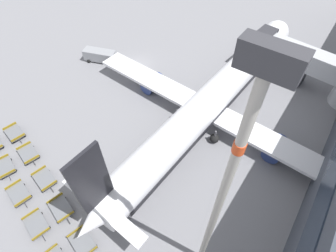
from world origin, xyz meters
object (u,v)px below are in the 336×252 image
airplane (211,100)px  baggage_dolly_row_near_col_c (19,194)px  baggage_dolly_row_mid_a_col_a (15,133)px  baggage_dolly_row_mid_a_col_e (83,243)px  baggage_dolly_row_near_col_b (5,167)px  service_van (100,55)px  baggage_dolly_row_mid_a_col_c (45,179)px  baggage_dolly_row_mid_a_col_d (61,208)px  baggage_dolly_row_near_col_d (37,225)px  baggage_dolly_row_mid_a_col_b (28,154)px  apron_light_mast (222,194)px

airplane → baggage_dolly_row_near_col_c: (-10.82, -22.37, -2.38)m
baggage_dolly_row_mid_a_col_a → baggage_dolly_row_mid_a_col_e: same height
baggage_dolly_row_near_col_b → service_van: bearing=105.7°
baggage_dolly_row_mid_a_col_c → baggage_dolly_row_mid_a_col_d: 4.36m
baggage_dolly_row_near_col_d → baggage_dolly_row_mid_a_col_b: bearing=149.1°
baggage_dolly_row_mid_a_col_a → baggage_dolly_row_mid_a_col_c: bearing=-13.0°
baggage_dolly_row_mid_a_col_d → baggage_dolly_row_mid_a_col_c: bearing=164.2°
baggage_dolly_row_mid_a_col_c → apron_light_mast: bearing=10.0°
baggage_dolly_row_mid_a_col_a → baggage_dolly_row_mid_a_col_c: (8.64, -1.99, 0.00)m
baggage_dolly_row_mid_a_col_d → baggage_dolly_row_mid_a_col_e: (4.40, -1.06, 0.00)m
baggage_dolly_row_near_col_d → apron_light_mast: (14.83, 6.96, 12.90)m
service_van → apron_light_mast: 36.08m
service_van → baggage_dolly_row_near_col_b: size_ratio=1.58×
baggage_dolly_row_mid_a_col_c → service_van: bearing=119.1°
baggage_dolly_row_near_col_c → baggage_dolly_row_mid_a_col_d: (5.01, 1.55, 0.00)m
service_van → baggage_dolly_row_mid_a_col_b: (6.68, -18.92, -0.60)m
baggage_dolly_row_near_col_b → apron_light_mast: bearing=11.9°
baggage_dolly_row_mid_a_col_d → baggage_dolly_row_near_col_d: bearing=-104.6°
baggage_dolly_row_near_col_b → baggage_dolly_row_mid_a_col_a: 5.13m
airplane → baggage_dolly_row_mid_a_col_c: (-10.00, -19.63, -2.38)m
baggage_dolly_row_near_col_c → baggage_dolly_row_mid_a_col_e: same height
baggage_dolly_row_near_col_b → baggage_dolly_row_mid_a_col_a: bearing=134.3°
apron_light_mast → service_van: bearing=150.4°
baggage_dolly_row_mid_a_col_b → airplane: bearing=52.1°
baggage_dolly_row_near_col_d → baggage_dolly_row_mid_a_col_b: (-7.98, 4.78, 0.00)m
service_van → baggage_dolly_row_near_col_b: bearing=-74.3°
baggage_dolly_row_mid_a_col_d → apron_light_mast: 19.67m
baggage_dolly_row_mid_a_col_c → baggage_dolly_row_near_col_c: bearing=-106.6°
service_van → baggage_dolly_row_near_col_c: size_ratio=1.58×
baggage_dolly_row_near_col_d → baggage_dolly_row_mid_a_col_d: size_ratio=1.00×
service_van → baggage_dolly_row_mid_a_col_c: service_van is taller
baggage_dolly_row_near_col_c → baggage_dolly_row_mid_a_col_a: size_ratio=1.00×
baggage_dolly_row_near_col_b → baggage_dolly_row_mid_a_col_b: same height
baggage_dolly_row_mid_a_col_e → apron_light_mast: apron_light_mast is taller
baggage_dolly_row_near_col_b → baggage_dolly_row_mid_a_col_e: 13.66m
airplane → baggage_dolly_row_near_col_d: (-6.46, -23.35, -2.38)m
service_van → apron_light_mast: size_ratio=0.25×
service_van → baggage_dolly_row_mid_a_col_a: bearing=-82.1°
baggage_dolly_row_near_col_c → baggage_dolly_row_near_col_d: same height
baggage_dolly_row_near_col_c → apron_light_mast: 23.88m
baggage_dolly_row_near_col_d → airplane: bearing=74.5°
baggage_dolly_row_mid_a_col_d → baggage_dolly_row_mid_a_col_e: 4.52m
baggage_dolly_row_near_col_c → baggage_dolly_row_mid_a_col_b: same height
service_van → baggage_dolly_row_near_col_b: 22.50m
baggage_dolly_row_mid_a_col_a → baggage_dolly_row_mid_a_col_c: same height
baggage_dolly_row_near_col_b → baggage_dolly_row_near_col_c: (4.24, -1.06, 0.00)m
baggage_dolly_row_mid_a_col_b → baggage_dolly_row_mid_a_col_a: bearing=167.5°
baggage_dolly_row_near_col_d → baggage_dolly_row_mid_a_col_c: size_ratio=1.00×
service_van → baggage_dolly_row_near_col_d: size_ratio=1.58×
baggage_dolly_row_near_col_d → baggage_dolly_row_mid_a_col_a: same height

